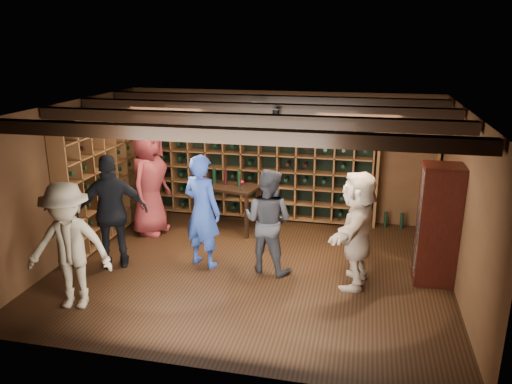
% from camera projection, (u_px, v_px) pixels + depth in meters
% --- Properties ---
extents(ground, '(6.00, 6.00, 0.00)m').
position_uv_depth(ground, '(251.00, 269.00, 7.79)').
color(ground, black).
rests_on(ground, ground).
extents(room_shell, '(6.00, 6.00, 6.00)m').
position_uv_depth(room_shell, '(251.00, 114.00, 7.12)').
color(room_shell, '#4E301A').
rests_on(room_shell, ground).
extents(wine_rack_back, '(4.65, 0.30, 2.20)m').
position_uv_depth(wine_rack_back, '(251.00, 161.00, 9.73)').
color(wine_rack_back, brown).
rests_on(wine_rack_back, ground).
extents(wine_rack_left, '(0.30, 2.65, 2.20)m').
position_uv_depth(wine_rack_left, '(105.00, 174.00, 8.80)').
color(wine_rack_left, brown).
rests_on(wine_rack_left, ground).
extents(crate_shelf, '(1.20, 0.32, 2.07)m').
position_uv_depth(crate_shelf, '(409.00, 147.00, 8.99)').
color(crate_shelf, brown).
rests_on(crate_shelf, ground).
extents(display_cabinet, '(0.55, 0.50, 1.75)m').
position_uv_depth(display_cabinet, '(437.00, 227.00, 7.17)').
color(display_cabinet, black).
rests_on(display_cabinet, ground).
extents(man_blue_shirt, '(0.76, 0.63, 1.80)m').
position_uv_depth(man_blue_shirt, '(202.00, 211.00, 7.70)').
color(man_blue_shirt, navy).
rests_on(man_blue_shirt, ground).
extents(man_grey_suit, '(0.92, 0.80, 1.62)m').
position_uv_depth(man_grey_suit, '(268.00, 221.00, 7.54)').
color(man_grey_suit, black).
rests_on(man_grey_suit, ground).
extents(guest_red_floral, '(0.74, 1.03, 1.97)m').
position_uv_depth(guest_red_floral, '(149.00, 181.00, 8.98)').
color(guest_red_floral, maroon).
rests_on(guest_red_floral, ground).
extents(guest_woman_black, '(1.14, 0.86, 1.81)m').
position_uv_depth(guest_woman_black, '(113.00, 212.00, 7.63)').
color(guest_woman_black, black).
rests_on(guest_woman_black, ground).
extents(guest_khaki, '(1.21, 0.83, 1.73)m').
position_uv_depth(guest_khaki, '(69.00, 246.00, 6.49)').
color(guest_khaki, gray).
rests_on(guest_khaki, ground).
extents(guest_beige, '(0.75, 1.65, 1.71)m').
position_uv_depth(guest_beige, '(357.00, 229.00, 7.09)').
color(guest_beige, tan).
rests_on(guest_beige, ground).
extents(tasting_table, '(1.23, 0.80, 1.14)m').
position_uv_depth(tasting_table, '(227.00, 191.00, 9.18)').
color(tasting_table, black).
rests_on(tasting_table, ground).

